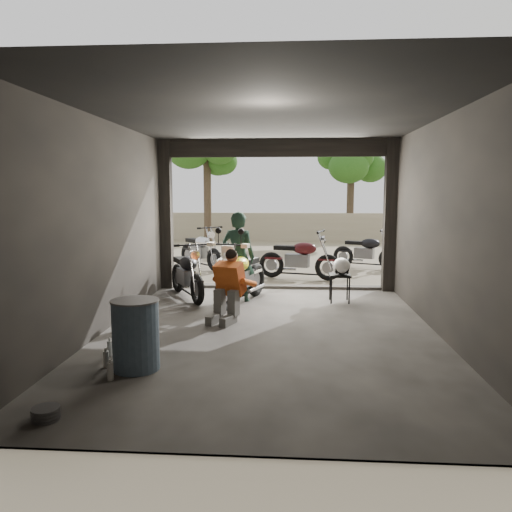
# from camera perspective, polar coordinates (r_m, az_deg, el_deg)

# --- Properties ---
(ground) EXTENTS (80.00, 80.00, 0.00)m
(ground) POSITION_cam_1_polar(r_m,az_deg,el_deg) (7.56, 1.52, -8.92)
(ground) COLOR #7A6D56
(ground) RESTS_ON ground
(garage) EXTENTS (7.00, 7.13, 3.20)m
(garage) POSITION_cam_1_polar(r_m,az_deg,el_deg) (7.85, 1.73, 1.21)
(garage) COLOR #2D2B28
(garage) RESTS_ON ground
(boundary_wall) EXTENTS (18.00, 0.30, 1.20)m
(boundary_wall) POSITION_cam_1_polar(r_m,az_deg,el_deg) (21.31, 3.15, 3.33)
(boundary_wall) COLOR gray
(boundary_wall) RESTS_ON ground
(tree_left) EXTENTS (2.20, 2.20, 5.60)m
(tree_left) POSITION_cam_1_polar(r_m,az_deg,el_deg) (20.11, -5.64, 12.72)
(tree_left) COLOR #382B1E
(tree_left) RESTS_ON ground
(tree_right) EXTENTS (2.20, 2.20, 5.00)m
(tree_right) POSITION_cam_1_polar(r_m,az_deg,el_deg) (21.44, 10.85, 11.15)
(tree_right) COLOR #382B1E
(tree_right) RESTS_ON ground
(main_bike) EXTENTS (1.31, 1.98, 1.22)m
(main_bike) POSITION_cam_1_polar(r_m,az_deg,el_deg) (9.44, -1.66, -1.81)
(main_bike) COLOR white
(main_bike) RESTS_ON ground
(left_bike) EXTENTS (1.42, 1.82, 1.15)m
(left_bike) POSITION_cam_1_polar(r_m,az_deg,el_deg) (9.98, -7.93, -1.59)
(left_bike) COLOR black
(left_bike) RESTS_ON ground
(outside_bike_a) EXTENTS (1.70, 1.78, 1.18)m
(outside_bike_a) POSITION_cam_1_polar(r_m,az_deg,el_deg) (13.85, -6.40, 1.03)
(outside_bike_a) COLOR black
(outside_bike_a) RESTS_ON ground
(outside_bike_b) EXTENTS (1.89, 1.14, 1.19)m
(outside_bike_b) POSITION_cam_1_polar(r_m,az_deg,el_deg) (12.10, 4.98, 0.15)
(outside_bike_b) COLOR #481114
(outside_bike_b) RESTS_ON ground
(outside_bike_c) EXTENTS (1.76, 1.26, 1.10)m
(outside_bike_c) POSITION_cam_1_polar(r_m,az_deg,el_deg) (14.11, 12.46, 0.85)
(outside_bike_c) COLOR black
(outside_bike_c) RESTS_ON ground
(rider) EXTENTS (0.70, 0.52, 1.74)m
(rider) POSITION_cam_1_polar(r_m,az_deg,el_deg) (9.57, -2.04, -0.11)
(rider) COLOR #162D23
(rider) RESTS_ON ground
(mechanic) EXTENTS (0.82, 0.95, 1.15)m
(mechanic) POSITION_cam_1_polar(r_m,az_deg,el_deg) (8.09, -3.39, -3.65)
(mechanic) COLOR #D4591C
(mechanic) RESTS_ON ground
(stool) EXTENTS (0.40, 0.40, 0.55)m
(stool) POSITION_cam_1_polar(r_m,az_deg,el_deg) (9.64, 9.55, -2.51)
(stool) COLOR black
(stool) RESTS_ON ground
(helmet) EXTENTS (0.44, 0.45, 0.32)m
(helmet) POSITION_cam_1_polar(r_m,az_deg,el_deg) (9.58, 9.75, -1.16)
(helmet) COLOR white
(helmet) RESTS_ON stool
(oil_drum) EXTENTS (0.66, 0.66, 0.85)m
(oil_drum) POSITION_cam_1_polar(r_m,az_deg,el_deg) (6.14, -13.58, -8.88)
(oil_drum) COLOR #435A72
(oil_drum) RESTS_ON ground
(sign_post) EXTENTS (0.78, 0.08, 2.35)m
(sign_post) POSITION_cam_1_polar(r_m,az_deg,el_deg) (12.32, 18.14, 4.55)
(sign_post) COLOR black
(sign_post) RESTS_ON ground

